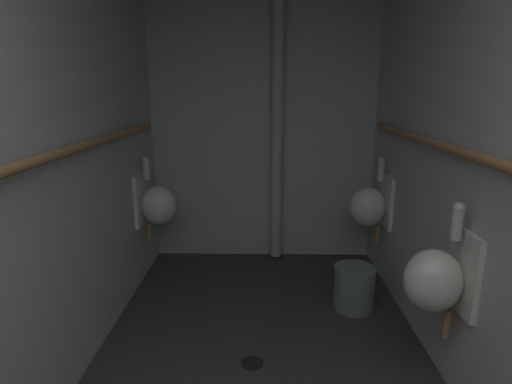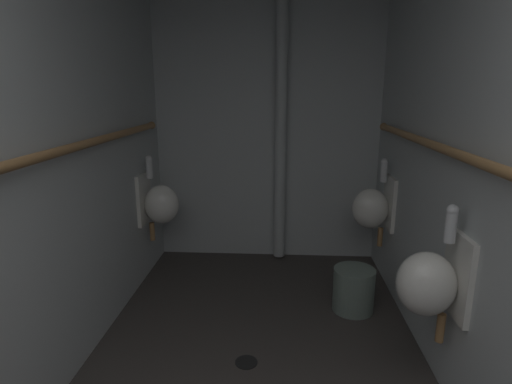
{
  "view_description": "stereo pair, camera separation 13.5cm",
  "coord_description": "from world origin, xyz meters",
  "px_view_note": "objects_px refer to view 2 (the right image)",
  "views": [
    {
      "loc": [
        -0.0,
        -0.06,
        1.64
      ],
      "look_at": [
        -0.06,
        3.06,
        0.86
      ],
      "focal_mm": 28.89,
      "sensor_mm": 36.0,
      "label": 1
    },
    {
      "loc": [
        0.13,
        -0.06,
        1.64
      ],
      "look_at": [
        -0.06,
        3.06,
        0.86
      ],
      "focal_mm": 28.89,
      "sensor_mm": 36.0,
      "label": 2
    }
  ],
  "objects_px": {
    "floor_drain": "(246,362)",
    "waste_bin": "(354,290)",
    "urinal_left_mid": "(159,203)",
    "standpipe_back_wall": "(281,123)",
    "urinal_right_far": "(373,207)",
    "urinal_right_mid": "(431,282)"
  },
  "relations": [
    {
      "from": "urinal_right_mid",
      "to": "floor_drain",
      "type": "height_order",
      "value": "urinal_right_mid"
    },
    {
      "from": "standpipe_back_wall",
      "to": "floor_drain",
      "type": "relative_size",
      "value": 18.71
    },
    {
      "from": "standpipe_back_wall",
      "to": "urinal_right_far",
      "type": "bearing_deg",
      "value": -31.78
    },
    {
      "from": "urinal_right_far",
      "to": "urinal_right_mid",
      "type": "bearing_deg",
      "value": -90.0
    },
    {
      "from": "standpipe_back_wall",
      "to": "urinal_left_mid",
      "type": "bearing_deg",
      "value": -155.9
    },
    {
      "from": "urinal_left_mid",
      "to": "urinal_right_mid",
      "type": "distance_m",
      "value": 2.29
    },
    {
      "from": "urinal_right_mid",
      "to": "floor_drain",
      "type": "bearing_deg",
      "value": 167.49
    },
    {
      "from": "floor_drain",
      "to": "waste_bin",
      "type": "distance_m",
      "value": 1.03
    },
    {
      "from": "urinal_left_mid",
      "to": "standpipe_back_wall",
      "type": "bearing_deg",
      "value": 24.1
    },
    {
      "from": "urinal_right_far",
      "to": "urinal_left_mid",
      "type": "bearing_deg",
      "value": 179.46
    },
    {
      "from": "floor_drain",
      "to": "waste_bin",
      "type": "bearing_deg",
      "value": 41.69
    },
    {
      "from": "standpipe_back_wall",
      "to": "waste_bin",
      "type": "relative_size",
      "value": 7.85
    },
    {
      "from": "urinal_right_far",
      "to": "waste_bin",
      "type": "bearing_deg",
      "value": -113.73
    },
    {
      "from": "standpipe_back_wall",
      "to": "floor_drain",
      "type": "bearing_deg",
      "value": -96.63
    },
    {
      "from": "urinal_right_far",
      "to": "standpipe_back_wall",
      "type": "xyz_separation_m",
      "value": [
        -0.78,
        0.48,
        0.66
      ]
    },
    {
      "from": "urinal_left_mid",
      "to": "waste_bin",
      "type": "xyz_separation_m",
      "value": [
        1.61,
        -0.5,
        -0.51
      ]
    },
    {
      "from": "urinal_left_mid",
      "to": "waste_bin",
      "type": "bearing_deg",
      "value": -17.21
    },
    {
      "from": "waste_bin",
      "to": "urinal_right_mid",
      "type": "bearing_deg",
      "value": -76.63
    },
    {
      "from": "urinal_right_mid",
      "to": "standpipe_back_wall",
      "type": "bearing_deg",
      "value": 112.79
    },
    {
      "from": "waste_bin",
      "to": "urinal_right_far",
      "type": "bearing_deg",
      "value": 66.27
    },
    {
      "from": "urinal_left_mid",
      "to": "waste_bin",
      "type": "distance_m",
      "value": 1.76
    },
    {
      "from": "urinal_right_mid",
      "to": "waste_bin",
      "type": "xyz_separation_m",
      "value": [
        -0.21,
        0.89,
        -0.51
      ]
    }
  ]
}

